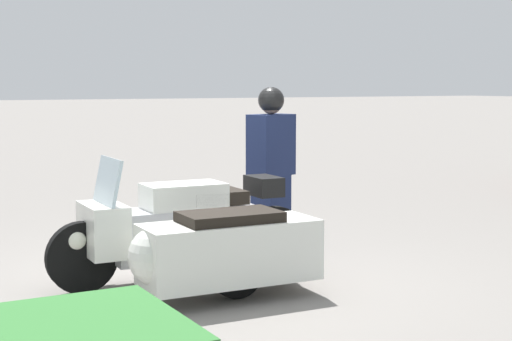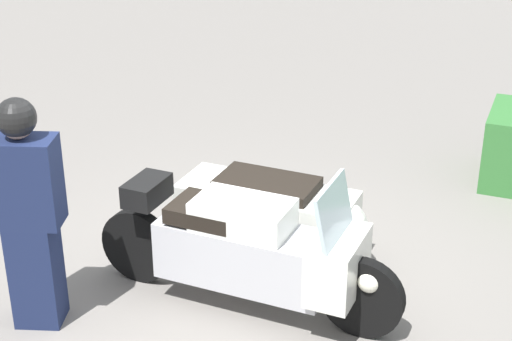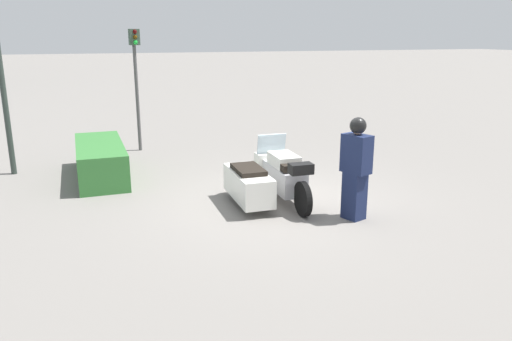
% 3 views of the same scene
% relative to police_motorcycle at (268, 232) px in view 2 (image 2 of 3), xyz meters
% --- Properties ---
extents(ground_plane, '(160.00, 160.00, 0.00)m').
position_rel_police_motorcycle_xyz_m(ground_plane, '(-0.24, -0.22, -0.46)').
color(ground_plane, slate).
extents(police_motorcycle, '(2.46, 1.36, 1.14)m').
position_rel_police_motorcycle_xyz_m(police_motorcycle, '(0.00, 0.00, 0.00)').
color(police_motorcycle, black).
rests_on(police_motorcycle, ground).
extents(officer_rider, '(0.54, 0.42, 1.73)m').
position_rel_police_motorcycle_xyz_m(officer_rider, '(-1.37, -1.10, 0.46)').
color(officer_rider, '#192347').
rests_on(officer_rider, ground).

